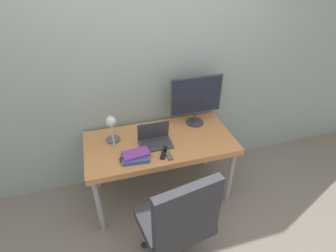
# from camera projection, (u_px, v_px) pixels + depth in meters

# --- Properties ---
(ground_plane) EXTENTS (12.00, 12.00, 0.00)m
(ground_plane) POSITION_uv_depth(u_px,v_px,m) (170.00, 218.00, 2.66)
(ground_plane) COLOR #70665B
(wall_back) EXTENTS (8.00, 0.05, 2.60)m
(wall_back) POSITION_uv_depth(u_px,v_px,m) (148.00, 68.00, 2.55)
(wall_back) COLOR gray
(wall_back) RESTS_ON ground_plane
(desk) EXTENTS (1.43, 0.71, 0.72)m
(desk) POSITION_uv_depth(u_px,v_px,m) (160.00, 146.00, 2.57)
(desk) COLOR #B77542
(desk) RESTS_ON ground_plane
(laptop) EXTENTS (0.31, 0.21, 0.22)m
(laptop) POSITION_uv_depth(u_px,v_px,m) (155.00, 139.00, 2.48)
(laptop) COLOR #38383D
(laptop) RESTS_ON desk
(monitor) EXTENTS (0.53, 0.19, 0.53)m
(monitor) POSITION_uv_depth(u_px,v_px,m) (196.00, 98.00, 2.63)
(monitor) COLOR #333338
(monitor) RESTS_ON desk
(desk_lamp) EXTENTS (0.14, 0.25, 0.34)m
(desk_lamp) POSITION_uv_depth(u_px,v_px,m) (112.00, 127.00, 2.35)
(desk_lamp) COLOR #4C4C51
(desk_lamp) RESTS_ON desk
(office_chair) EXTENTS (0.61, 0.57, 1.01)m
(office_chair) POSITION_uv_depth(u_px,v_px,m) (179.00, 220.00, 1.99)
(office_chair) COLOR black
(office_chair) RESTS_ON ground_plane
(book_stack) EXTENTS (0.26, 0.19, 0.06)m
(book_stack) POSITION_uv_depth(u_px,v_px,m) (136.00, 156.00, 2.31)
(book_stack) COLOR #334C8C
(book_stack) RESTS_ON desk
(tv_remote) EXTENTS (0.05, 0.13, 0.02)m
(tv_remote) POSITION_uv_depth(u_px,v_px,m) (168.00, 155.00, 2.34)
(tv_remote) COLOR #4C4C51
(tv_remote) RESTS_ON desk
(media_remote) EXTENTS (0.11, 0.17, 0.02)m
(media_remote) POSITION_uv_depth(u_px,v_px,m) (164.00, 153.00, 2.37)
(media_remote) COLOR black
(media_remote) RESTS_ON desk
(game_controller) EXTENTS (0.15, 0.09, 0.04)m
(game_controller) POSITION_uv_depth(u_px,v_px,m) (128.00, 158.00, 2.29)
(game_controller) COLOR black
(game_controller) RESTS_ON desk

